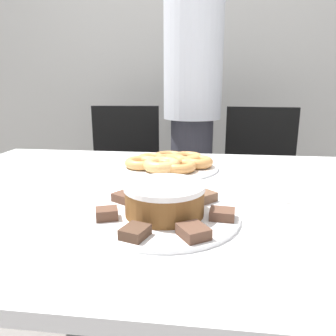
{
  "coord_description": "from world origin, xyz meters",
  "views": [
    {
      "loc": [
        0.15,
        -0.88,
        1.05
      ],
      "look_at": [
        0.04,
        0.03,
        0.81
      ],
      "focal_mm": 35.0,
      "sensor_mm": 36.0,
      "label": 1
    }
  ],
  "objects_px": {
    "plate_cake": "(165,216)",
    "frosted_cake": "(165,199)",
    "office_chair_right": "(259,196)",
    "napkin": "(294,197)",
    "plate_donuts": "(170,167)",
    "person_standing": "(192,109)",
    "office_chair_left": "(124,191)"
  },
  "relations": [
    {
      "from": "person_standing",
      "to": "office_chair_right",
      "type": "bearing_deg",
      "value": -11.43
    },
    {
      "from": "person_standing",
      "to": "napkin",
      "type": "xyz_separation_m",
      "value": [
        0.33,
        -0.97,
        -0.16
      ]
    },
    {
      "from": "plate_donuts",
      "to": "person_standing",
      "type": "bearing_deg",
      "value": 86.55
    },
    {
      "from": "office_chair_left",
      "to": "plate_cake",
      "type": "relative_size",
      "value": 2.68
    },
    {
      "from": "office_chair_left",
      "to": "frosted_cake",
      "type": "distance_m",
      "value": 1.18
    },
    {
      "from": "person_standing",
      "to": "plate_donuts",
      "type": "relative_size",
      "value": 4.94
    },
    {
      "from": "office_chair_right",
      "to": "napkin",
      "type": "bearing_deg",
      "value": -90.6
    },
    {
      "from": "plate_donuts",
      "to": "napkin",
      "type": "height_order",
      "value": "plate_donuts"
    },
    {
      "from": "person_standing",
      "to": "office_chair_right",
      "type": "distance_m",
      "value": 0.61
    },
    {
      "from": "plate_cake",
      "to": "napkin",
      "type": "height_order",
      "value": "plate_cake"
    },
    {
      "from": "person_standing",
      "to": "plate_donuts",
      "type": "bearing_deg",
      "value": -93.45
    },
    {
      "from": "office_chair_right",
      "to": "napkin",
      "type": "xyz_separation_m",
      "value": [
        -0.06,
        -0.89,
        0.31
      ]
    },
    {
      "from": "office_chair_left",
      "to": "frosted_cake",
      "type": "relative_size",
      "value": 5.01
    },
    {
      "from": "napkin",
      "to": "office_chair_right",
      "type": "bearing_deg",
      "value": 86.37
    },
    {
      "from": "napkin",
      "to": "frosted_cake",
      "type": "bearing_deg",
      "value": -152.22
    },
    {
      "from": "office_chair_right",
      "to": "plate_donuts",
      "type": "xyz_separation_m",
      "value": [
        -0.42,
        -0.62,
        0.31
      ]
    },
    {
      "from": "person_standing",
      "to": "office_chair_left",
      "type": "bearing_deg",
      "value": -168.61
    },
    {
      "from": "plate_cake",
      "to": "frosted_cake",
      "type": "xyz_separation_m",
      "value": [
        -0.0,
        -0.0,
        0.04
      ]
    },
    {
      "from": "frosted_cake",
      "to": "napkin",
      "type": "height_order",
      "value": "frosted_cake"
    },
    {
      "from": "plate_donuts",
      "to": "napkin",
      "type": "xyz_separation_m",
      "value": [
        0.37,
        -0.27,
        -0.0
      ]
    },
    {
      "from": "frosted_cake",
      "to": "napkin",
      "type": "distance_m",
      "value": 0.37
    },
    {
      "from": "person_standing",
      "to": "plate_cake",
      "type": "bearing_deg",
      "value": -90.15
    },
    {
      "from": "plate_cake",
      "to": "napkin",
      "type": "bearing_deg",
      "value": 27.78
    },
    {
      "from": "office_chair_left",
      "to": "plate_donuts",
      "type": "xyz_separation_m",
      "value": [
        0.34,
        -0.62,
        0.31
      ]
    },
    {
      "from": "office_chair_left",
      "to": "frosted_cake",
      "type": "bearing_deg",
      "value": -75.39
    },
    {
      "from": "person_standing",
      "to": "office_chair_right",
      "type": "xyz_separation_m",
      "value": [
        0.38,
        -0.08,
        -0.47
      ]
    },
    {
      "from": "office_chair_right",
      "to": "plate_cake",
      "type": "xyz_separation_m",
      "value": [
        -0.39,
        -1.06,
        0.31
      ]
    },
    {
      "from": "office_chair_right",
      "to": "plate_donuts",
      "type": "bearing_deg",
      "value": -121.44
    },
    {
      "from": "office_chair_left",
      "to": "plate_cake",
      "type": "xyz_separation_m",
      "value": [
        0.38,
        -1.06,
        0.31
      ]
    },
    {
      "from": "person_standing",
      "to": "plate_cake",
      "type": "xyz_separation_m",
      "value": [
        -0.0,
        -1.14,
        -0.16
      ]
    },
    {
      "from": "office_chair_left",
      "to": "plate_donuts",
      "type": "distance_m",
      "value": 0.77
    },
    {
      "from": "office_chair_left",
      "to": "plate_donuts",
      "type": "relative_size",
      "value": 2.65
    }
  ]
}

